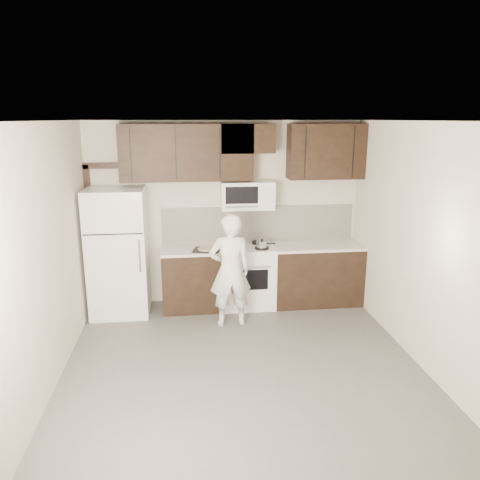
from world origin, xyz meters
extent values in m
plane|color=#54514E|center=(0.00, 0.00, 0.00)|extent=(4.50, 4.50, 0.00)
plane|color=beige|center=(0.00, 2.25, 1.35)|extent=(4.00, 0.00, 4.00)
plane|color=white|center=(0.00, 0.00, 2.70)|extent=(4.50, 4.50, 0.00)
cube|color=black|center=(-0.52, 1.94, 0.43)|extent=(0.87, 0.62, 0.87)
cube|color=black|center=(1.34, 1.94, 0.43)|extent=(1.32, 0.62, 0.87)
cube|color=silver|center=(-0.52, 1.94, 0.89)|extent=(0.87, 0.64, 0.04)
cube|color=silver|center=(1.34, 1.94, 0.89)|extent=(1.32, 0.64, 0.04)
cube|color=white|center=(0.30, 1.94, 0.45)|extent=(0.76, 0.62, 0.89)
cube|color=white|center=(0.30, 1.94, 0.90)|extent=(0.76, 0.62, 0.02)
cube|color=black|center=(0.30, 1.63, 0.50)|extent=(0.50, 0.01, 0.30)
cylinder|color=silver|center=(0.30, 1.60, 0.70)|extent=(0.55, 0.02, 0.02)
cylinder|color=black|center=(0.12, 1.79, 0.93)|extent=(0.20, 0.20, 0.03)
cylinder|color=black|center=(0.48, 1.79, 0.93)|extent=(0.20, 0.20, 0.03)
cylinder|color=black|center=(0.12, 2.09, 0.93)|extent=(0.20, 0.20, 0.03)
cylinder|color=black|center=(0.48, 2.09, 0.93)|extent=(0.20, 0.20, 0.03)
cube|color=silver|center=(0.50, 2.24, 1.18)|extent=(2.90, 0.02, 0.54)
cube|color=black|center=(-0.55, 2.08, 2.26)|extent=(1.85, 0.35, 0.78)
cube|color=black|center=(1.45, 2.08, 2.26)|extent=(1.10, 0.35, 0.78)
cube|color=black|center=(0.30, 2.08, 2.45)|extent=(0.76, 0.35, 0.40)
cube|color=white|center=(0.30, 2.06, 1.65)|extent=(0.76, 0.38, 0.40)
cube|color=black|center=(0.20, 1.86, 1.68)|extent=(0.46, 0.01, 0.24)
cube|color=silver|center=(0.56, 1.86, 1.68)|extent=(0.18, 0.01, 0.24)
cylinder|color=silver|center=(0.20, 1.84, 1.52)|extent=(0.46, 0.02, 0.02)
cube|color=white|center=(-1.55, 1.89, 0.90)|extent=(0.80, 0.72, 1.80)
cube|color=black|center=(-1.55, 1.53, 1.25)|extent=(0.77, 0.01, 0.02)
cylinder|color=silver|center=(-1.22, 1.50, 0.95)|extent=(0.03, 0.03, 0.45)
cube|color=black|center=(-1.96, 2.21, 1.05)|extent=(0.08, 0.08, 2.10)
cube|color=black|center=(-1.75, 2.21, 2.08)|extent=(0.50, 0.08, 0.08)
cylinder|color=silver|center=(0.48, 1.79, 0.97)|extent=(0.16, 0.16, 0.12)
sphere|color=black|center=(0.48, 1.79, 1.04)|extent=(0.03, 0.03, 0.03)
cylinder|color=black|center=(0.60, 1.78, 0.99)|extent=(0.15, 0.03, 0.02)
cube|color=black|center=(-0.31, 1.79, 0.92)|extent=(0.42, 0.35, 0.02)
cylinder|color=beige|center=(-0.31, 1.79, 0.94)|extent=(0.30, 0.30, 0.02)
imported|color=white|center=(-0.03, 1.29, 0.77)|extent=(0.59, 0.41, 1.54)
camera|label=1|loc=(-0.60, -4.58, 2.72)|focal=35.00mm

